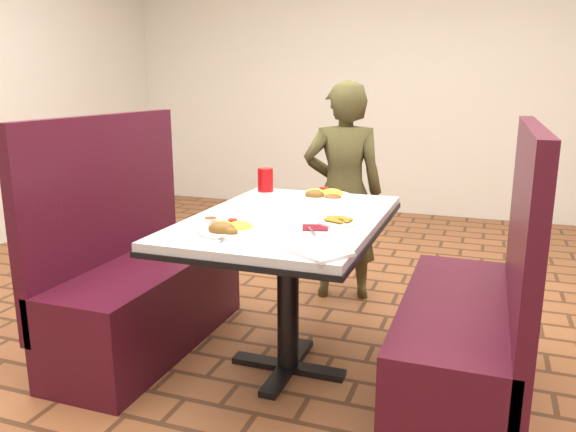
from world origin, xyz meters
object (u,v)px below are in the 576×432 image
(booth_bench_left, at_px, (140,284))
(dining_table, at_px, (288,237))
(booth_bench_right, at_px, (469,330))
(far_dinner_plate, at_px, (324,193))
(near_dinner_plate, at_px, (228,225))
(plantain_plate, at_px, (338,221))
(red_tumbler, at_px, (265,180))
(diner_person, at_px, (343,192))

(booth_bench_left, bearing_deg, dining_table, 0.00)
(booth_bench_right, relative_size, far_dinner_plate, 4.09)
(near_dinner_plate, bearing_deg, booth_bench_left, 153.11)
(plantain_plate, relative_size, red_tumbler, 1.36)
(red_tumbler, bearing_deg, diner_person, 58.72)
(far_dinner_plate, bearing_deg, booth_bench_right, -29.94)
(booth_bench_right, bearing_deg, plantain_plate, -173.81)
(far_dinner_plate, xyz_separation_m, plantain_plate, (0.21, -0.50, -0.02))
(booth_bench_right, relative_size, near_dinner_plate, 4.76)
(dining_table, relative_size, diner_person, 0.90)
(dining_table, relative_size, red_tumbler, 9.68)
(booth_bench_left, relative_size, far_dinner_plate, 4.09)
(dining_table, height_order, far_dinner_plate, far_dinner_plate)
(diner_person, height_order, far_dinner_plate, diner_person)
(diner_person, bearing_deg, booth_bench_left, 36.18)
(near_dinner_plate, distance_m, red_tumbler, 0.87)
(diner_person, bearing_deg, booth_bench_right, 112.32)
(booth_bench_right, distance_m, plantain_plate, 0.70)
(diner_person, bearing_deg, red_tumbler, 42.82)
(booth_bench_right, distance_m, diner_person, 1.34)
(booth_bench_left, bearing_deg, red_tumbler, 46.47)
(far_dinner_plate, distance_m, plantain_plate, 0.54)
(diner_person, bearing_deg, far_dinner_plate, 78.39)
(far_dinner_plate, bearing_deg, near_dinner_plate, -102.26)
(plantain_plate, bearing_deg, booth_bench_right, 6.19)
(booth_bench_right, xyz_separation_m, plantain_plate, (-0.55, -0.06, 0.43))
(dining_table, bearing_deg, diner_person, 90.25)
(red_tumbler, bearing_deg, plantain_plate, -45.62)
(plantain_plate, bearing_deg, red_tumbler, 134.38)
(far_dinner_plate, height_order, red_tumbler, red_tumbler)
(booth_bench_left, bearing_deg, plantain_plate, -3.29)
(booth_bench_right, relative_size, red_tumbler, 9.59)
(dining_table, xyz_separation_m, booth_bench_left, (-0.80, 0.00, -0.32))
(dining_table, bearing_deg, near_dinner_plate, -110.88)
(dining_table, relative_size, booth_bench_left, 1.01)
(booth_bench_left, distance_m, far_dinner_plate, 1.05)
(plantain_plate, bearing_deg, near_dinner_plate, -143.27)
(booth_bench_left, xyz_separation_m, near_dinner_plate, (0.67, -0.34, 0.45))
(diner_person, relative_size, far_dinner_plate, 4.57)
(booth_bench_right, xyz_separation_m, near_dinner_plate, (-0.93, -0.34, 0.45))
(booth_bench_right, distance_m, far_dinner_plate, 0.98)
(diner_person, distance_m, plantain_plate, 1.11)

